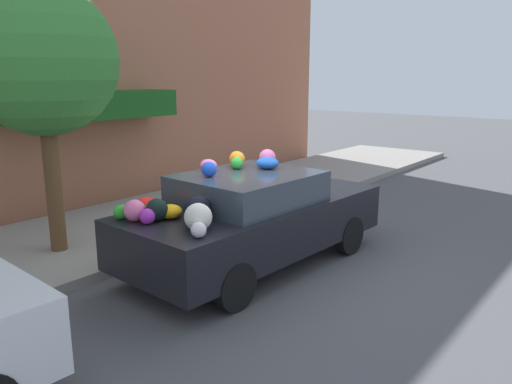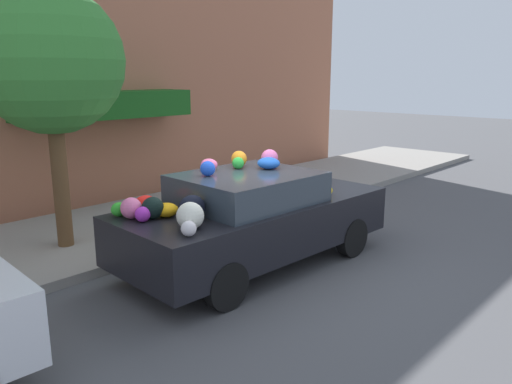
# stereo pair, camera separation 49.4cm
# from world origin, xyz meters

# --- Properties ---
(ground_plane) EXTENTS (60.00, 60.00, 0.00)m
(ground_plane) POSITION_xyz_m (0.00, 0.00, 0.00)
(ground_plane) COLOR #4C4C4F
(sidewalk_curb) EXTENTS (24.00, 3.20, 0.14)m
(sidewalk_curb) POSITION_xyz_m (0.00, 2.70, 0.07)
(sidewalk_curb) COLOR gray
(sidewalk_curb) RESTS_ON ground
(building_facade) EXTENTS (18.00, 1.20, 5.83)m
(building_facade) POSITION_xyz_m (0.02, 4.92, 2.88)
(building_facade) COLOR #B26B4C
(building_facade) RESTS_ON ground
(street_tree) EXTENTS (2.17, 2.17, 3.92)m
(street_tree) POSITION_xyz_m (-1.72, 2.36, 2.96)
(street_tree) COLOR brown
(street_tree) RESTS_ON sidewalk_curb
(fire_hydrant) EXTENTS (0.20, 0.20, 0.70)m
(fire_hydrant) POSITION_xyz_m (1.78, 1.69, 0.49)
(fire_hydrant) COLOR red
(fire_hydrant) RESTS_ON sidewalk_curb
(art_car) EXTENTS (4.28, 1.94, 1.67)m
(art_car) POSITION_xyz_m (-0.07, -0.15, 0.75)
(art_car) COLOR black
(art_car) RESTS_ON ground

